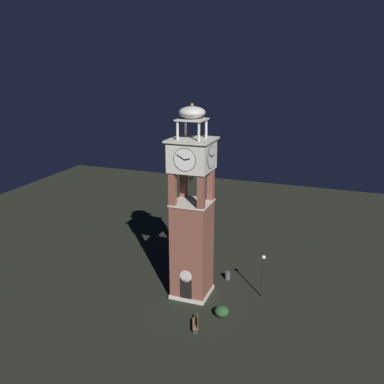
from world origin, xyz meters
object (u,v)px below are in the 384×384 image
object	(u,v)px
clock_tower	(192,221)
lamp_post	(263,269)
trash_bin	(228,276)
park_bench	(196,323)

from	to	relation	value
clock_tower	lamp_post	world-z (taller)	clock_tower
lamp_post	trash_bin	distance (m)	5.00
park_bench	trash_bin	distance (m)	8.71
clock_tower	lamp_post	distance (m)	7.72
trash_bin	lamp_post	bearing A→B (deg)	-28.61
lamp_post	trash_bin	world-z (taller)	lamp_post
lamp_post	trash_bin	bearing A→B (deg)	151.39
clock_tower	trash_bin	world-z (taller)	clock_tower
trash_bin	clock_tower	bearing A→B (deg)	-122.52
lamp_post	clock_tower	bearing A→B (deg)	-165.24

